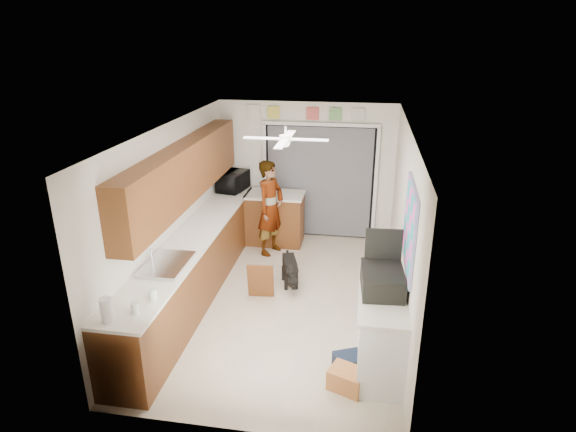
{
  "coord_description": "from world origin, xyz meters",
  "views": [
    {
      "loc": [
        1.05,
        -6.01,
        3.65
      ],
      "look_at": [
        0.0,
        0.4,
        1.15
      ],
      "focal_mm": 30.0,
      "sensor_mm": 36.0,
      "label": 1
    }
  ],
  "objects_px": {
    "suitcase": "(382,281)",
    "man": "(270,208)",
    "navy_crate": "(348,363)",
    "microwave": "(233,181)",
    "dog": "(290,270)",
    "paper_towel_roll": "(106,310)",
    "cardboard_box": "(347,379)"
  },
  "relations": [
    {
      "from": "man",
      "to": "microwave",
      "type": "bearing_deg",
      "value": 79.94
    },
    {
      "from": "cardboard_box",
      "to": "man",
      "type": "relative_size",
      "value": 0.23
    },
    {
      "from": "suitcase",
      "to": "man",
      "type": "relative_size",
      "value": 0.37
    },
    {
      "from": "suitcase",
      "to": "navy_crate",
      "type": "relative_size",
      "value": 1.94
    },
    {
      "from": "navy_crate",
      "to": "microwave",
      "type": "bearing_deg",
      "value": 123.24
    },
    {
      "from": "dog",
      "to": "paper_towel_roll",
      "type": "bearing_deg",
      "value": -134.19
    },
    {
      "from": "cardboard_box",
      "to": "navy_crate",
      "type": "relative_size",
      "value": 1.21
    },
    {
      "from": "suitcase",
      "to": "cardboard_box",
      "type": "height_order",
      "value": "suitcase"
    },
    {
      "from": "navy_crate",
      "to": "dog",
      "type": "xyz_separation_m",
      "value": [
        -0.98,
        1.87,
        0.15
      ]
    },
    {
      "from": "microwave",
      "to": "man",
      "type": "xyz_separation_m",
      "value": [
        0.79,
        -0.52,
        -0.28
      ]
    },
    {
      "from": "suitcase",
      "to": "cardboard_box",
      "type": "bearing_deg",
      "value": -124.79
    },
    {
      "from": "microwave",
      "to": "dog",
      "type": "distance_m",
      "value": 2.25
    },
    {
      "from": "dog",
      "to": "navy_crate",
      "type": "bearing_deg",
      "value": -78.98
    },
    {
      "from": "microwave",
      "to": "cardboard_box",
      "type": "xyz_separation_m",
      "value": [
        2.29,
        -3.8,
        -0.99
      ]
    },
    {
      "from": "suitcase",
      "to": "man",
      "type": "distance_m",
      "value": 3.3
    },
    {
      "from": "cardboard_box",
      "to": "man",
      "type": "xyz_separation_m",
      "value": [
        -1.49,
        3.28,
        0.71
      ]
    },
    {
      "from": "paper_towel_roll",
      "to": "microwave",
      "type": "bearing_deg",
      "value": 88.58
    },
    {
      "from": "microwave",
      "to": "suitcase",
      "type": "xyz_separation_m",
      "value": [
        2.61,
        -3.27,
        -0.04
      ]
    },
    {
      "from": "paper_towel_roll",
      "to": "suitcase",
      "type": "distance_m",
      "value": 2.91
    },
    {
      "from": "navy_crate",
      "to": "paper_towel_roll",
      "type": "bearing_deg",
      "value": -160.76
    },
    {
      "from": "navy_crate",
      "to": "man",
      "type": "xyz_separation_m",
      "value": [
        -1.49,
        2.96,
        0.73
      ]
    },
    {
      "from": "suitcase",
      "to": "man",
      "type": "height_order",
      "value": "man"
    },
    {
      "from": "paper_towel_roll",
      "to": "man",
      "type": "bearing_deg",
      "value": 76.66
    },
    {
      "from": "cardboard_box",
      "to": "man",
      "type": "height_order",
      "value": "man"
    },
    {
      "from": "cardboard_box",
      "to": "dog",
      "type": "distance_m",
      "value": 2.4
    },
    {
      "from": "cardboard_box",
      "to": "navy_crate",
      "type": "distance_m",
      "value": 0.31
    },
    {
      "from": "microwave",
      "to": "dog",
      "type": "bearing_deg",
      "value": -130.26
    },
    {
      "from": "paper_towel_roll",
      "to": "suitcase",
      "type": "relative_size",
      "value": 0.43
    },
    {
      "from": "suitcase",
      "to": "dog",
      "type": "bearing_deg",
      "value": 124.34
    },
    {
      "from": "paper_towel_roll",
      "to": "man",
      "type": "distance_m",
      "value": 3.91
    },
    {
      "from": "paper_towel_roll",
      "to": "dog",
      "type": "distance_m",
      "value": 3.16
    },
    {
      "from": "cardboard_box",
      "to": "suitcase",
      "type": "bearing_deg",
      "value": 59.12
    }
  ]
}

